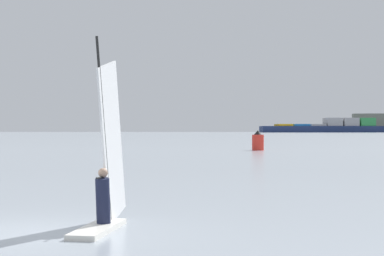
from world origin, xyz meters
TOP-DOWN VIEW (x-y plane):
  - ground_plane at (0.00, 0.00)m, footprint 4000.00×4000.00m
  - windsurfer at (1.27, 1.29)m, footprint 1.11×3.31m
  - cargo_ship at (-69.46, 736.10)m, footprint 197.09×108.91m
  - channel_buoy at (-8.50, 52.94)m, footprint 1.34×1.34m

SIDE VIEW (x-z plane):
  - ground_plane at x=0.00m, z-range 0.00..0.00m
  - channel_buoy at x=-8.50m, z-range -0.11..2.17m
  - windsurfer at x=1.27m, z-range -1.08..3.30m
  - cargo_ship at x=-69.46m, z-range -10.56..26.54m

